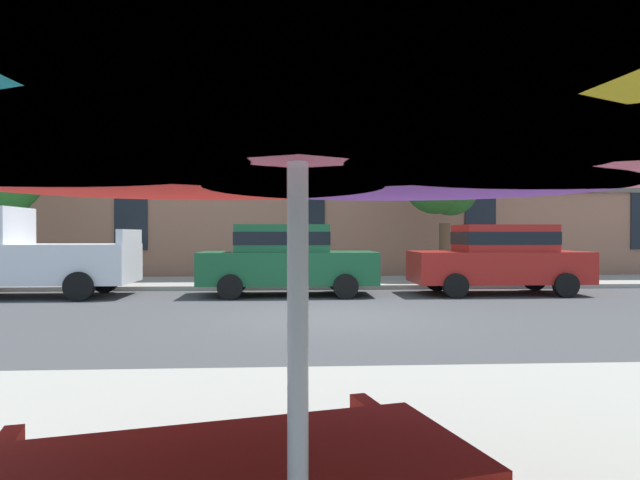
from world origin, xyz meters
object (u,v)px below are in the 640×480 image
at_px(street_tree_left, 2,181).
at_px(patio_umbrella, 298,84).
at_px(pickup_white, 17,255).
at_px(sedan_red, 500,257).
at_px(sedan_green, 286,258).
at_px(street_tree_middle, 441,186).

height_order(street_tree_left, patio_umbrella, street_tree_left).
xyz_separation_m(pickup_white, sedan_red, (12.07, -0.00, -0.08)).
relative_size(sedan_green, patio_umbrella, 1.11).
bearing_deg(street_tree_left, patio_umbrella, -61.70).
bearing_deg(sedan_red, patio_umbrella, -113.23).
bearing_deg(street_tree_left, sedan_red, -10.95).
relative_size(street_tree_middle, patio_umbrella, 1.04).
distance_m(sedan_green, street_tree_middle, 6.26).
distance_m(street_tree_middle, patio_umbrella, 16.76).
bearing_deg(patio_umbrella, pickup_white, 117.54).
distance_m(sedan_green, street_tree_left, 8.90).
height_order(pickup_white, sedan_green, pickup_white).
relative_size(pickup_white, patio_umbrella, 1.29).
bearing_deg(sedan_red, street_tree_middle, 100.51).
bearing_deg(patio_umbrella, sedan_red, 66.77).
height_order(sedan_green, street_tree_middle, street_tree_middle).
bearing_deg(pickup_white, street_tree_left, 121.79).
distance_m(pickup_white, sedan_red, 12.07).
bearing_deg(sedan_red, sedan_green, 180.00).
xyz_separation_m(sedan_red, street_tree_left, (-13.72, 2.65, 2.12)).
bearing_deg(street_tree_middle, patio_umbrella, -106.82).
height_order(street_tree_middle, patio_umbrella, street_tree_middle).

